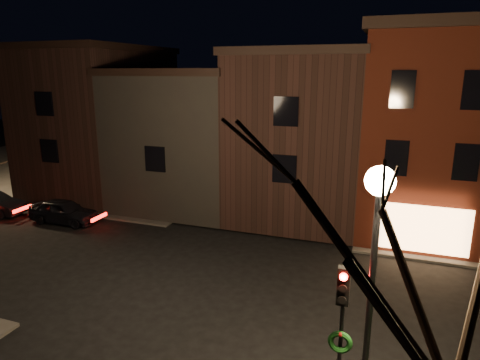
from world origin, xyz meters
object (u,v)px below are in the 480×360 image
at_px(street_lamp_near, 376,235).
at_px(bare_tree_right, 475,245).
at_px(parked_car_a, 64,211).
at_px(traffic_signal, 341,320).

bearing_deg(street_lamp_near, bare_tree_right, -62.53).
bearing_deg(parked_car_a, traffic_signal, -121.28).
height_order(traffic_signal, parked_car_a, traffic_signal).
height_order(street_lamp_near, traffic_signal, street_lamp_near).
xyz_separation_m(traffic_signal, parked_car_a, (-16.42, 9.26, -2.13)).
bearing_deg(parked_car_a, bare_tree_right, -125.63).
bearing_deg(traffic_signal, street_lamp_near, -39.37).
distance_m(traffic_signal, parked_car_a, 18.97).
relative_size(traffic_signal, bare_tree_right, 0.48).
distance_m(street_lamp_near, parked_car_a, 20.12).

